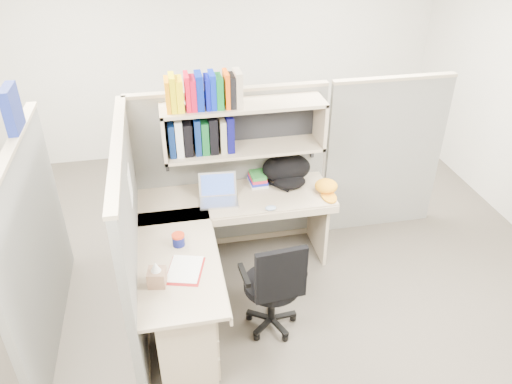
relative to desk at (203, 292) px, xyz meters
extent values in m
plane|color=#39332C|center=(0.41, 0.29, -0.44)|extent=(6.00, 6.00, 0.00)
plane|color=#B7B3A5|center=(0.41, 3.29, 0.91)|extent=(6.00, 0.00, 6.00)
cube|color=#5B5C57|center=(0.41, 1.19, 0.36)|extent=(1.80, 0.06, 1.60)
cube|color=gray|center=(0.41, 1.19, 1.18)|extent=(1.80, 0.08, 0.03)
cube|color=#5B5C57|center=(-0.49, 0.29, 0.36)|extent=(0.06, 1.80, 1.60)
cube|color=gray|center=(-0.49, 0.29, 1.18)|extent=(0.08, 1.80, 0.03)
cube|color=#5B5C57|center=(-1.19, 0.29, 0.36)|extent=(0.06, 1.80, 1.60)
cube|color=#5B5C57|center=(1.96, 1.19, 0.36)|extent=(1.20, 0.06, 1.60)
cube|color=navy|center=(-1.19, 0.64, 1.35)|extent=(0.07, 0.27, 0.32)
cube|color=white|center=(-0.46, 0.44, 0.76)|extent=(0.00, 0.21, 0.28)
cube|color=tan|center=(0.51, 0.99, 1.11)|extent=(1.40, 0.34, 0.03)
cube|color=tan|center=(0.51, 0.99, 0.70)|extent=(1.40, 0.34, 0.03)
cube|color=tan|center=(-0.18, 0.99, 0.90)|extent=(0.03, 0.34, 0.44)
cube|color=tan|center=(1.19, 0.99, 0.90)|extent=(0.03, 0.34, 0.44)
cube|color=black|center=(0.51, 1.15, 0.90)|extent=(1.38, 0.01, 0.41)
cube|color=orange|center=(-0.11, 0.97, 1.25)|extent=(0.03, 0.20, 0.26)
cube|color=#DBC704|center=(-0.07, 0.97, 1.27)|extent=(0.05, 0.20, 0.29)
cube|color=#FDDD05|center=(-0.02, 0.97, 1.25)|extent=(0.06, 0.20, 0.26)
cube|color=red|center=(0.05, 0.97, 1.27)|extent=(0.04, 0.20, 0.29)
cube|color=#B10727|center=(0.09, 0.97, 1.25)|extent=(0.05, 0.20, 0.26)
cube|color=#041A89|center=(0.14, 0.97, 1.27)|extent=(0.06, 0.20, 0.29)
cube|color=#050D9C|center=(0.21, 0.97, 1.25)|extent=(0.04, 0.20, 0.26)
cube|color=#051DA4|center=(0.25, 0.97, 1.27)|extent=(0.04, 0.20, 0.29)
cube|color=#076320|center=(0.30, 0.97, 1.25)|extent=(0.06, 0.20, 0.26)
cube|color=#F15005|center=(0.36, 0.97, 1.27)|extent=(0.04, 0.20, 0.29)
cube|color=black|center=(0.41, 0.97, 1.25)|extent=(0.05, 0.20, 0.26)
cube|color=tan|center=(0.46, 0.97, 1.27)|extent=(0.06, 0.20, 0.29)
cube|color=#071A49|center=(-0.11, 1.01, 0.86)|extent=(0.05, 0.24, 0.29)
cube|color=silver|center=(-0.05, 1.01, 0.87)|extent=(0.06, 0.24, 0.32)
cube|color=black|center=(0.02, 1.01, 0.86)|extent=(0.07, 0.24, 0.29)
cube|color=#081C53|center=(0.10, 1.01, 0.87)|extent=(0.05, 0.24, 0.32)
cube|color=#0A471C|center=(0.17, 1.01, 0.86)|extent=(0.06, 0.24, 0.29)
cube|color=black|center=(0.24, 1.01, 0.87)|extent=(0.07, 0.24, 0.32)
cube|color=gray|center=(0.32, 1.01, 0.86)|extent=(0.05, 0.24, 0.29)
cube|color=#070748|center=(0.38, 1.01, 0.87)|extent=(0.06, 0.24, 0.32)
cube|color=tan|center=(0.41, 0.86, 0.28)|extent=(1.74, 0.60, 0.03)
cube|color=tan|center=(-0.16, 0.09, 0.28)|extent=(0.60, 1.34, 0.03)
cube|color=tan|center=(0.41, 0.56, 0.24)|extent=(1.74, 0.02, 0.07)
cube|color=tan|center=(0.14, 0.09, 0.24)|extent=(0.02, 1.34, 0.07)
cube|color=tan|center=(-0.16, -0.26, -0.10)|extent=(0.40, 0.55, 0.68)
cube|color=gray|center=(0.05, -0.26, 0.10)|extent=(0.02, 0.50, 0.16)
cube|color=gray|center=(0.05, -0.26, -0.08)|extent=(0.02, 0.50, 0.16)
cube|color=gray|center=(0.05, -0.26, -0.30)|extent=(0.02, 0.50, 0.22)
cube|color=#B2B2B7|center=(0.06, -0.26, 0.10)|extent=(0.01, 0.12, 0.01)
cube|color=tan|center=(1.21, 0.89, -0.09)|extent=(0.03, 0.55, 0.70)
cylinder|color=navy|center=(-0.15, 0.25, 0.33)|extent=(0.10, 0.10, 0.09)
cylinder|color=red|center=(-0.15, 0.25, 0.38)|extent=(0.10, 0.10, 0.02)
ellipsoid|color=#859CBD|center=(0.67, 0.59, 0.31)|extent=(0.10, 0.07, 0.04)
cylinder|color=white|center=(0.39, 1.06, 0.34)|extent=(0.07, 0.07, 0.10)
cylinder|color=black|center=(0.54, -0.04, 0.02)|extent=(0.45, 0.45, 0.07)
cube|color=black|center=(0.55, -0.24, 0.28)|extent=(0.39, 0.08, 0.45)
cylinder|color=black|center=(0.54, -0.04, -0.17)|extent=(0.06, 0.06, 0.39)
cylinder|color=black|center=(0.54, -0.04, -0.39)|extent=(0.43, 0.43, 0.10)
cube|color=black|center=(0.32, -0.05, 0.16)|extent=(0.06, 0.25, 0.04)
cube|color=black|center=(0.76, -0.02, 0.16)|extent=(0.06, 0.25, 0.04)
camera|label=1|loc=(-0.16, -2.89, 2.68)|focal=35.00mm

